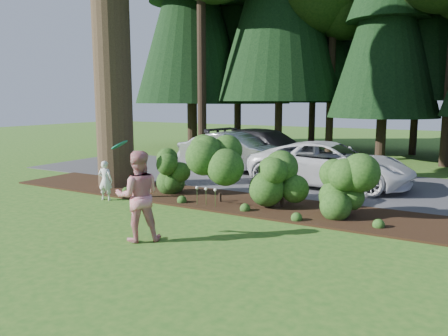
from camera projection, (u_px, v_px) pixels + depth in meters
name	position (u px, v px, depth m)	size (l,w,h in m)	color
ground	(161.00, 231.00, 10.00)	(80.00, 80.00, 0.00)	#255919
mulch_bed	(230.00, 201.00, 12.78)	(16.00, 2.50, 0.05)	black
driveway	(285.00, 179.00, 16.42)	(22.00, 6.00, 0.03)	#38383A
shrub_row	(252.00, 178.00, 12.18)	(6.53, 1.60, 1.61)	#183811
lily_cluster	(206.00, 190.00, 12.13)	(0.69, 0.09, 0.57)	#183811
car_silver_wagon	(236.00, 152.00, 17.99)	(1.70, 4.87, 1.60)	#A9A9AD
car_white_suv	(330.00, 164.00, 14.92)	(2.53, 5.49, 1.53)	silver
car_dark_suv	(266.00, 148.00, 19.16)	(2.34, 5.75, 1.67)	black
child	(105.00, 180.00, 12.96)	(0.43, 0.29, 1.19)	white
adult	(138.00, 196.00, 9.16)	(0.94, 0.73, 1.93)	red
frisbee	(119.00, 145.00, 13.02)	(0.52, 0.53, 0.34)	#198A73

